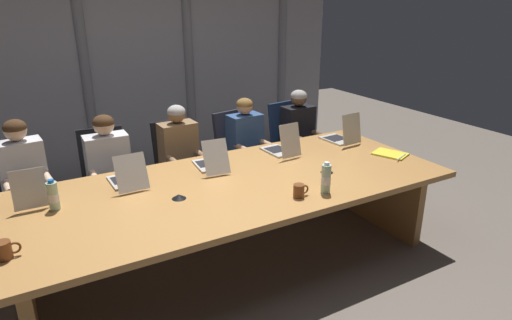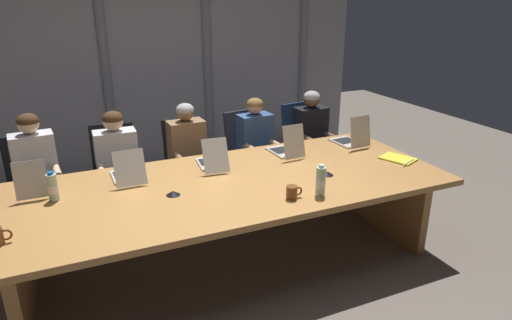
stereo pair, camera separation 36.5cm
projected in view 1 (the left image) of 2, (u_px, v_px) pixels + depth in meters
The scene contains 25 objects.
ground_plane at pixel (232, 261), 3.87m from camera, with size 11.31×11.31×0.00m, color #6B6056.
conference_table at pixel (231, 200), 3.67m from camera, with size 3.66×1.48×0.73m.
curtain_backdrop at pixel (136, 62), 5.49m from camera, with size 5.65×0.17×2.81m.
laptop_left_end at pixel (30, 196), 3.26m from camera, with size 0.23×0.36×0.30m.
laptop_left_mid at pixel (127, 178), 3.58m from camera, with size 0.25×0.43×0.29m.
laptop_center at pixel (211, 162), 3.91m from camera, with size 0.26×0.46×0.30m.
laptop_right_mid at pixel (281, 148), 4.28m from camera, with size 0.23×0.42×0.33m.
laptop_right_end at pixel (342, 136), 4.63m from camera, with size 0.27×0.41×0.33m.
office_chair_left_end at pixel (24, 208), 4.05m from camera, with size 0.60×0.60×0.94m.
office_chair_left_mid at pixel (108, 191), 4.39m from camera, with size 0.60×0.60×0.96m.
office_chair_center at pixel (180, 177), 4.75m from camera, with size 0.60×0.60×0.93m.
office_chair_right_mid at pixel (240, 164), 5.08m from camera, with size 0.60×0.61×0.95m.
office_chair_right_end at pixel (292, 153), 5.42m from camera, with size 0.60×0.61×0.97m.
person_left_end at pixel (26, 180), 3.84m from camera, with size 0.41×0.57×1.20m.
person_left_mid at pixel (110, 168), 4.17m from camera, with size 0.41×0.55×1.15m.
person_center at pixel (182, 155), 4.50m from camera, with size 0.39×0.56×1.15m.
person_right_mid at pixel (249, 144), 4.87m from camera, with size 0.40×0.56×1.14m.
person_right_end at pixel (302, 134), 5.19m from camera, with size 0.38×0.55×1.16m.
water_bottle_primary at pixel (326, 179), 3.42m from camera, with size 0.08×0.08×0.25m.
water_bottle_secondary at pixel (53, 196), 3.15m from camera, with size 0.08×0.08×0.23m.
coffee_mug_near at pixel (299, 191), 3.36m from camera, with size 0.13×0.08×0.10m.
coffee_mug_far at pixel (4, 250), 2.57m from camera, with size 0.14×0.09×0.11m.
conference_mic_left_side at pixel (327, 171), 3.84m from camera, with size 0.11×0.11×0.04m, color black.
conference_mic_middle at pixel (179, 196), 3.35m from camera, with size 0.11×0.11×0.04m, color black.
spiral_notepad at pixel (390, 154), 4.27m from camera, with size 0.32×0.37×0.03m.
Camera 1 is at (-1.47, -2.99, 2.17)m, focal length 31.15 mm.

